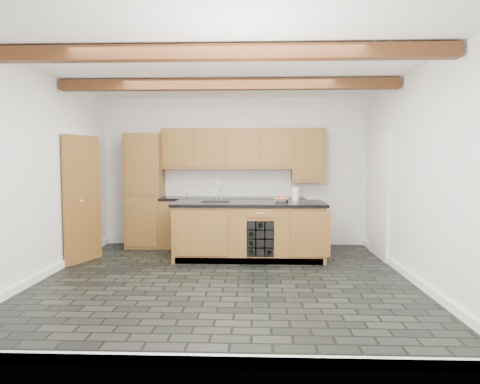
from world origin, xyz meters
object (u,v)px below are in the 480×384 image
object	(u,v)px
kitchen_scale	(283,200)
paper_towel	(295,194)
island	(249,230)
fruit_bowl	(281,200)

from	to	relation	value
kitchen_scale	paper_towel	distance (m)	0.32
island	kitchen_scale	world-z (taller)	kitchen_scale
island	paper_towel	world-z (taller)	paper_towel
fruit_bowl	paper_towel	xyz separation A→B (m)	(0.25, 0.22, 0.08)
kitchen_scale	fruit_bowl	xyz separation A→B (m)	(-0.03, -0.02, 0.01)
island	paper_towel	distance (m)	1.00
kitchen_scale	paper_towel	world-z (taller)	paper_towel
kitchen_scale	paper_towel	xyz separation A→B (m)	(0.23, 0.21, 0.09)
paper_towel	fruit_bowl	bearing A→B (deg)	-138.50
island	kitchen_scale	bearing A→B (deg)	7.71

